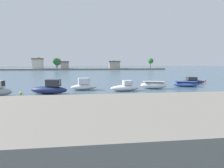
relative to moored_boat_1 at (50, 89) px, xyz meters
name	(u,v)px	position (x,y,z in m)	size (l,w,h in m)	color
ground_plane	(69,108)	(3.47, -8.02, -0.68)	(400.00, 400.00, 0.00)	#476075
seawall_embankment	(45,134)	(3.47, -16.74, 0.42)	(60.43, 7.03, 2.19)	gray
moored_boat_1	(50,89)	(0.00, 0.00, 0.00)	(5.18, 2.56, 1.94)	navy
moored_boat_2	(84,86)	(4.41, 2.91, -0.01)	(4.11, 2.03, 1.83)	white
moored_boat_3	(125,87)	(10.55, 1.27, -0.15)	(4.58, 2.03, 1.53)	white
moored_boat_4	(154,85)	(15.50, 2.85, -0.10)	(4.42, 2.39, 1.20)	white
moored_boat_5	(186,84)	(21.89, 4.52, -0.23)	(4.63, 2.72, 0.93)	#3856A8
moored_boat_6	(192,81)	(25.61, 8.57, -0.19)	(4.96, 2.06, 1.34)	navy
mooring_buoy_0	(205,81)	(30.56, 11.87, -0.49)	(0.38, 0.38, 0.38)	red
mooring_buoy_2	(141,84)	(14.73, 7.23, -0.52)	(0.33, 0.33, 0.33)	red
mooring_buoy_3	(21,93)	(-3.67, -0.14, -0.50)	(0.37, 0.37, 0.37)	yellow
distant_shoreline	(77,66)	(-2.41, 79.49, 1.69)	(91.43, 6.78, 7.19)	gray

